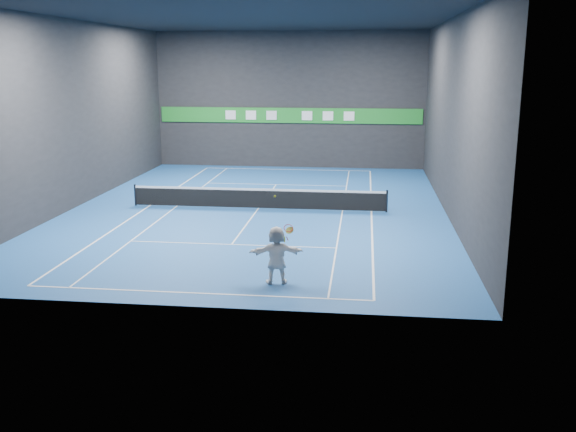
# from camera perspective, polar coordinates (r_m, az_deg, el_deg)

# --- Properties ---
(ground) EXTENTS (26.00, 26.00, 0.00)m
(ground) POSITION_cam_1_polar(r_m,az_deg,el_deg) (31.35, -2.66, 0.66)
(ground) COLOR #1B4F97
(ground) RESTS_ON ground
(ceiling) EXTENTS (26.00, 26.00, 0.00)m
(ceiling) POSITION_cam_1_polar(r_m,az_deg,el_deg) (30.64, -2.85, 17.30)
(ceiling) COLOR black
(ceiling) RESTS_ON ground
(wall_back) EXTENTS (18.00, 0.10, 9.00)m
(wall_back) POSITION_cam_1_polar(r_m,az_deg,el_deg) (43.51, 0.13, 10.25)
(wall_back) COLOR black
(wall_back) RESTS_ON ground
(wall_front) EXTENTS (18.00, 0.10, 9.00)m
(wall_front) POSITION_cam_1_polar(r_m,az_deg,el_deg) (18.05, -9.62, 5.50)
(wall_front) COLOR black
(wall_front) RESTS_ON ground
(wall_left) EXTENTS (0.10, 26.00, 9.00)m
(wall_left) POSITION_cam_1_polar(r_m,az_deg,el_deg) (33.36, -18.36, 8.59)
(wall_left) COLOR black
(wall_left) RESTS_ON ground
(wall_right) EXTENTS (0.10, 26.00, 9.00)m
(wall_right) POSITION_cam_1_polar(r_m,az_deg,el_deg) (30.50, 14.36, 8.46)
(wall_right) COLOR black
(wall_right) RESTS_ON ground
(baseline_near) EXTENTS (10.98, 0.08, 0.01)m
(baseline_near) POSITION_cam_1_polar(r_m,az_deg,el_deg) (20.18, -8.23, -6.79)
(baseline_near) COLOR white
(baseline_near) RESTS_ON ground
(baseline_far) EXTENTS (10.98, 0.08, 0.01)m
(baseline_far) POSITION_cam_1_polar(r_m,az_deg,el_deg) (42.91, -0.05, 4.16)
(baseline_far) COLOR white
(baseline_far) RESTS_ON ground
(sideline_doubles_left) EXTENTS (0.08, 23.78, 0.01)m
(sideline_doubles_left) POSITION_cam_1_polar(r_m,az_deg,el_deg) (32.69, -12.20, 0.90)
(sideline_doubles_left) COLOR white
(sideline_doubles_left) RESTS_ON ground
(sideline_doubles_right) EXTENTS (0.08, 23.78, 0.01)m
(sideline_doubles_right) POSITION_cam_1_polar(r_m,az_deg,el_deg) (30.94, 7.42, 0.39)
(sideline_doubles_right) COLOR white
(sideline_doubles_right) RESTS_ON ground
(sideline_singles_left) EXTENTS (0.06, 23.78, 0.01)m
(sideline_singles_left) POSITION_cam_1_polar(r_m,az_deg,el_deg) (32.27, -9.88, 0.85)
(sideline_singles_left) COLOR white
(sideline_singles_left) RESTS_ON ground
(sideline_singles_right) EXTENTS (0.06, 23.78, 0.01)m
(sideline_singles_right) POSITION_cam_1_polar(r_m,az_deg,el_deg) (30.95, 4.87, 0.46)
(sideline_singles_right) COLOR white
(sideline_singles_right) RESTS_ON ground
(service_line_near) EXTENTS (8.23, 0.06, 0.01)m
(service_line_near) POSITION_cam_1_polar(r_m,az_deg,el_deg) (25.26, -5.04, -2.53)
(service_line_near) COLOR white
(service_line_near) RESTS_ON ground
(service_line_far) EXTENTS (8.23, 0.06, 0.01)m
(service_line_far) POSITION_cam_1_polar(r_m,az_deg,el_deg) (37.55, -1.06, 2.81)
(service_line_far) COLOR white
(service_line_far) RESTS_ON ground
(center_service_line) EXTENTS (0.06, 12.80, 0.01)m
(center_service_line) POSITION_cam_1_polar(r_m,az_deg,el_deg) (31.35, -2.66, 0.66)
(center_service_line) COLOR white
(center_service_line) RESTS_ON ground
(player) EXTENTS (1.83, 0.91, 1.89)m
(player) POSITION_cam_1_polar(r_m,az_deg,el_deg) (20.57, -1.02, -3.48)
(player) COLOR white
(player) RESTS_ON ground
(tennis_ball) EXTENTS (0.07, 0.07, 0.07)m
(tennis_ball) POSITION_cam_1_polar(r_m,az_deg,el_deg) (20.18, -1.17, 1.76)
(tennis_ball) COLOR yellow
(tennis_ball) RESTS_ON player
(tennis_net) EXTENTS (12.50, 0.10, 1.07)m
(tennis_net) POSITION_cam_1_polar(r_m,az_deg,el_deg) (31.24, -2.67, 1.62)
(tennis_net) COLOR black
(tennis_net) RESTS_ON ground
(sponsor_banner) EXTENTS (17.64, 0.11, 1.00)m
(sponsor_banner) POSITION_cam_1_polar(r_m,az_deg,el_deg) (43.52, 0.11, 8.93)
(sponsor_banner) COLOR #1E8A2A
(sponsor_banner) RESTS_ON wall_back
(tennis_racket) EXTENTS (0.44, 0.35, 0.63)m
(tennis_racket) POSITION_cam_1_polar(r_m,az_deg,el_deg) (20.34, 0.01, -1.27)
(tennis_racket) COLOR red
(tennis_racket) RESTS_ON player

